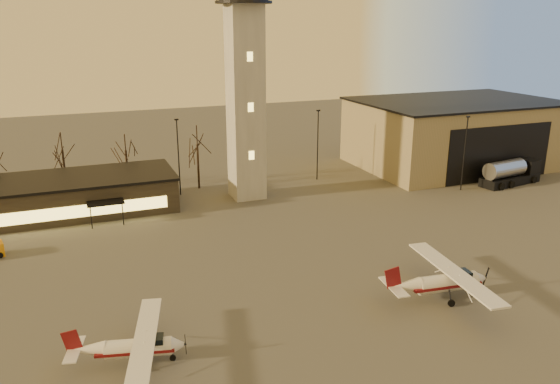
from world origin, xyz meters
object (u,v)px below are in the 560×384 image
at_px(cessna_rear, 141,350).
at_px(cessna_front, 448,285).
at_px(control_tower, 245,70).
at_px(terminal, 67,195).
at_px(hangar, 455,133).
at_px(fuel_truck, 510,174).

bearing_deg(cessna_rear, cessna_front, 13.69).
relative_size(control_tower, terminal, 1.28).
xyz_separation_m(hangar, cessna_rear, (-54.15, -36.24, -4.16)).
distance_m(control_tower, fuel_truck, 40.06).
distance_m(cessna_rear, fuel_truck, 59.49).
height_order(control_tower, cessna_rear, control_tower).
distance_m(terminal, cessna_rear, 34.47).
distance_m(control_tower, cessna_front, 36.35).
distance_m(hangar, cessna_rear, 65.29).
relative_size(control_tower, hangar, 1.07).
bearing_deg(terminal, cessna_rear, -83.60).
xyz_separation_m(hangar, cessna_front, (-29.21, -36.31, -3.99)).
relative_size(cessna_rear, fuel_truck, 1.06).
xyz_separation_m(hangar, fuel_truck, (0.26, -12.19, -3.75)).
relative_size(control_tower, cessna_rear, 3.10).
bearing_deg(cessna_rear, terminal, 110.27).
distance_m(hangar, fuel_truck, 12.75).
bearing_deg(control_tower, cessna_rear, -119.37).
distance_m(control_tower, hangar, 37.90).
bearing_deg(control_tower, fuel_truck, -12.75).
bearing_deg(fuel_truck, cessna_front, -148.82).
height_order(control_tower, cessna_front, control_tower).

